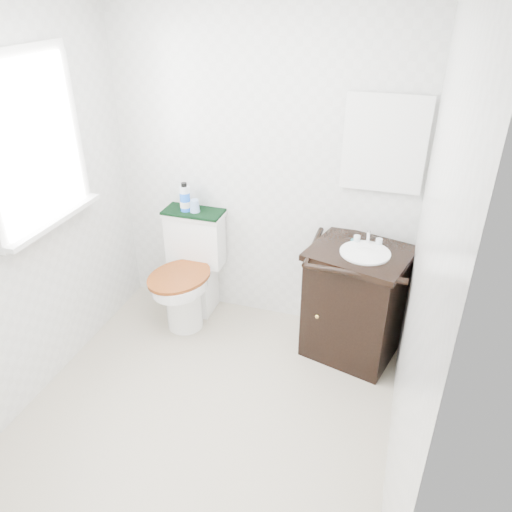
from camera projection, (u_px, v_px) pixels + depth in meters
The scene contains 14 objects.
floor at pixel (204, 417), 3.07m from camera, with size 2.40×2.40×0.00m, color #ACA08A.
wall_back at pixel (261, 168), 3.48m from camera, with size 2.40×2.40×0.00m, color silver.
wall_front at pixel (27, 423), 1.48m from camera, with size 2.40×2.40×0.00m, color silver.
wall_left at pixel (10, 217), 2.77m from camera, with size 2.40×2.40×0.00m, color silver.
wall_right at pixel (421, 279), 2.20m from camera, with size 2.40×2.40×0.00m, color silver.
window at pixel (31, 143), 2.80m from camera, with size 0.02×0.70×0.90m, color white.
mirror at pixel (385, 144), 3.13m from camera, with size 0.50×0.02×0.60m, color silver.
toilet at pixel (191, 275), 3.82m from camera, with size 0.51×0.68×0.84m.
vanity at pixel (355, 301), 3.41m from camera, with size 0.74×0.68×0.92m.
trash_bin at pixel (313, 311), 3.80m from camera, with size 0.20×0.17×0.28m.
towel at pixel (193, 212), 3.69m from camera, with size 0.45×0.22×0.02m, color black.
mouthwash_bottle at pixel (185, 198), 3.64m from camera, with size 0.08×0.08×0.22m.
cup at pixel (195, 206), 3.65m from camera, with size 0.07×0.07×0.09m, color #83A3D6.
soap_bar at pixel (355, 240), 3.33m from camera, with size 0.06×0.04×0.02m, color #186877.
Camera 1 is at (0.97, -2.00, 2.36)m, focal length 35.00 mm.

